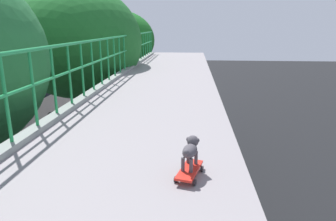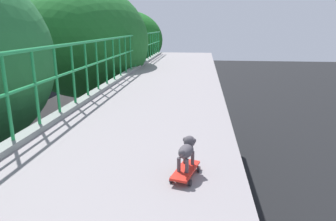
{
  "view_description": "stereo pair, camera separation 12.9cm",
  "coord_description": "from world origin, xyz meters",
  "px_view_note": "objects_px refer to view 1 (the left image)",
  "views": [
    {
      "loc": [
        1.96,
        -1.42,
        6.63
      ],
      "look_at": [
        1.64,
        2.57,
        5.52
      ],
      "focal_mm": 32.67,
      "sensor_mm": 36.0,
      "label": 1
    },
    {
      "loc": [
        2.08,
        -1.41,
        6.63
      ],
      "look_at": [
        1.64,
        2.57,
        5.52
      ],
      "focal_mm": 32.67,
      "sensor_mm": 36.0,
      "label": 2
    }
  ],
  "objects_px": {
    "city_bus": "(50,89)",
    "small_dog": "(191,149)",
    "car_blue_fifth": "(34,164)",
    "toy_skateboard": "(189,171)"
  },
  "relations": [
    {
      "from": "city_bus",
      "to": "small_dog",
      "type": "xyz_separation_m",
      "value": [
        10.92,
        -19.42,
        3.49
      ]
    },
    {
      "from": "car_blue_fifth",
      "to": "city_bus",
      "type": "bearing_deg",
      "value": 110.95
    },
    {
      "from": "car_blue_fifth",
      "to": "toy_skateboard",
      "type": "relative_size",
      "value": 8.79
    },
    {
      "from": "city_bus",
      "to": "car_blue_fifth",
      "type": "bearing_deg",
      "value": -69.05
    },
    {
      "from": "city_bus",
      "to": "toy_skateboard",
      "type": "distance_m",
      "value": 22.57
    },
    {
      "from": "car_blue_fifth",
      "to": "small_dog",
      "type": "bearing_deg",
      "value": -52.59
    },
    {
      "from": "car_blue_fifth",
      "to": "toy_skateboard",
      "type": "xyz_separation_m",
      "value": [
        6.96,
        -9.17,
        4.57
      ]
    },
    {
      "from": "city_bus",
      "to": "small_dog",
      "type": "distance_m",
      "value": 22.55
    },
    {
      "from": "car_blue_fifth",
      "to": "city_bus",
      "type": "relative_size",
      "value": 0.4
    },
    {
      "from": "car_blue_fifth",
      "to": "toy_skateboard",
      "type": "height_order",
      "value": "toy_skateboard"
    }
  ]
}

